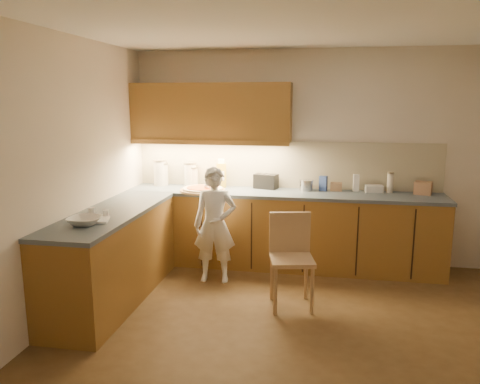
% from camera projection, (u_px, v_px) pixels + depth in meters
% --- Properties ---
extents(room, '(4.54, 4.50, 2.62)m').
position_uv_depth(room, '(311.00, 141.00, 3.73)').
color(room, '#50381B').
rests_on(room, ground).
extents(l_counter, '(3.77, 2.62, 0.92)m').
position_uv_depth(l_counter, '(230.00, 237.00, 5.33)').
color(l_counter, olive).
rests_on(l_counter, ground).
extents(backsplash, '(3.75, 0.02, 0.58)m').
position_uv_depth(backsplash, '(285.00, 165.00, 5.80)').
color(backsplash, '#BCB292').
rests_on(backsplash, l_counter).
extents(upper_cabinets, '(1.95, 0.36, 0.73)m').
position_uv_depth(upper_cabinets, '(211.00, 113.00, 5.68)').
color(upper_cabinets, olive).
rests_on(upper_cabinets, ground).
extents(pizza_on_board, '(0.54, 0.54, 0.22)m').
position_uv_depth(pizza_on_board, '(203.00, 189.00, 5.61)').
color(pizza_on_board, tan).
rests_on(pizza_on_board, l_counter).
extents(child, '(0.50, 0.35, 1.29)m').
position_uv_depth(child, '(215.00, 225.00, 5.16)').
color(child, white).
rests_on(child, ground).
extents(wooden_chair, '(0.48, 0.48, 0.91)m').
position_uv_depth(wooden_chair, '(291.00, 253.00, 4.58)').
color(wooden_chair, tan).
rests_on(wooden_chair, ground).
extents(mixing_bowl, '(0.29, 0.29, 0.07)m').
position_uv_depth(mixing_bowl, '(85.00, 221.00, 4.11)').
color(mixing_bowl, white).
rests_on(mixing_bowl, l_counter).
extents(canister_a, '(0.17, 0.17, 0.33)m').
position_uv_depth(canister_a, '(160.00, 173.00, 5.97)').
color(canister_a, silver).
rests_on(canister_a, l_counter).
extents(canister_b, '(0.17, 0.17, 0.29)m').
position_uv_depth(canister_b, '(162.00, 174.00, 6.00)').
color(canister_b, beige).
rests_on(canister_b, l_counter).
extents(canister_c, '(0.16, 0.16, 0.30)m').
position_uv_depth(canister_c, '(190.00, 174.00, 5.94)').
color(canister_c, white).
rests_on(canister_c, l_counter).
extents(canister_d, '(0.15, 0.15, 0.25)m').
position_uv_depth(canister_d, '(192.00, 176.00, 5.95)').
color(canister_d, silver).
rests_on(canister_d, l_counter).
extents(oil_jug, '(0.14, 0.11, 0.36)m').
position_uv_depth(oil_jug, '(221.00, 174.00, 5.85)').
color(oil_jug, gold).
rests_on(oil_jug, l_counter).
extents(toaster, '(0.31, 0.23, 0.18)m').
position_uv_depth(toaster, '(266.00, 181.00, 5.78)').
color(toaster, black).
rests_on(toaster, l_counter).
extents(steel_pot, '(0.17, 0.17, 0.13)m').
position_uv_depth(steel_pot, '(306.00, 185.00, 5.65)').
color(steel_pot, '#B0AFB5').
rests_on(steel_pot, l_counter).
extents(blue_box, '(0.10, 0.09, 0.18)m').
position_uv_depth(blue_box, '(323.00, 183.00, 5.64)').
color(blue_box, '#314994').
rests_on(blue_box, l_counter).
extents(card_box_a, '(0.14, 0.10, 0.10)m').
position_uv_depth(card_box_a, '(336.00, 187.00, 5.64)').
color(card_box_a, '#A9805B').
rests_on(card_box_a, l_counter).
extents(white_bottle, '(0.07, 0.07, 0.20)m').
position_uv_depth(white_bottle, '(356.00, 183.00, 5.61)').
color(white_bottle, white).
rests_on(white_bottle, l_counter).
extents(flat_pack, '(0.21, 0.16, 0.08)m').
position_uv_depth(flat_pack, '(374.00, 189.00, 5.56)').
color(flat_pack, silver).
rests_on(flat_pack, l_counter).
extents(tall_jar, '(0.08, 0.08, 0.24)m').
position_uv_depth(tall_jar, '(390.00, 182.00, 5.52)').
color(tall_jar, white).
rests_on(tall_jar, l_counter).
extents(card_box_b, '(0.23, 0.20, 0.15)m').
position_uv_depth(card_box_b, '(423.00, 188.00, 5.43)').
color(card_box_b, '#A27757').
rests_on(card_box_b, l_counter).
extents(dough_cloth, '(0.32, 0.28, 0.02)m').
position_uv_depth(dough_cloth, '(93.00, 220.00, 4.23)').
color(dough_cloth, white).
rests_on(dough_cloth, l_counter).
extents(spice_jar_a, '(0.08, 0.08, 0.08)m').
position_uv_depth(spice_jar_a, '(92.00, 212.00, 4.43)').
color(spice_jar_a, silver).
rests_on(spice_jar_a, l_counter).
extents(spice_jar_b, '(0.05, 0.05, 0.07)m').
position_uv_depth(spice_jar_b, '(106.00, 214.00, 4.35)').
color(spice_jar_b, white).
rests_on(spice_jar_b, l_counter).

